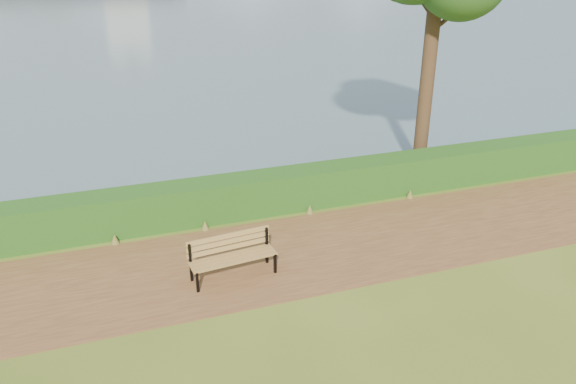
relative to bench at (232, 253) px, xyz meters
name	(u,v)px	position (x,y,z in m)	size (l,w,h in m)	color
ground	(274,264)	(0.95, 0.09, -0.52)	(140.00, 140.00, 0.00)	#485F1B
path	(270,257)	(0.95, 0.39, -0.51)	(40.00, 3.40, 0.01)	brown
hedge	(243,196)	(0.95, 2.69, -0.02)	(32.00, 0.85, 1.00)	#163F12
bench	(232,253)	(0.00, 0.00, 0.00)	(1.84, 0.71, 0.90)	black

